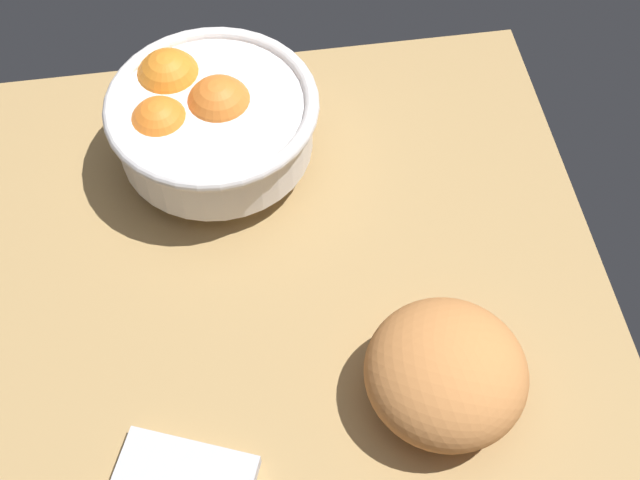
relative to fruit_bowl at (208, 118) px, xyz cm
name	(u,v)px	position (x,y,z in cm)	size (l,w,h in cm)	color
ground_plane	(297,292)	(-18.25, -7.09, -8.11)	(67.42, 64.56, 3.00)	#A78450
fruit_bowl	(208,118)	(0.00, 0.00, 0.00)	(22.93, 22.93, 11.36)	white
bread_loaf	(446,373)	(-32.35, -19.06, -1.84)	(15.07, 14.90, 9.54)	#CA7E42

